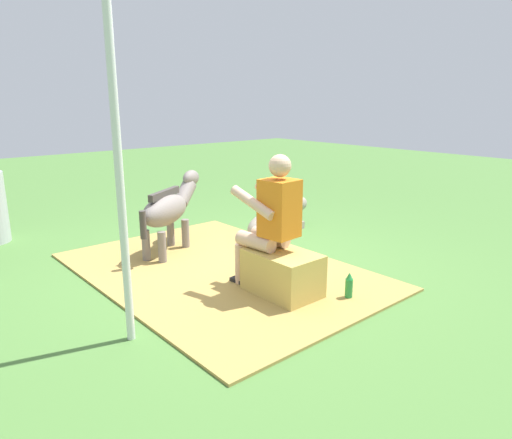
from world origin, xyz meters
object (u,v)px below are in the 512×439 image
at_px(pony_lying, 275,222).
at_px(tent_pole_left, 119,174).
at_px(soda_bottle, 349,287).
at_px(pony_standing, 169,209).
at_px(hay_bale, 282,274).
at_px(person_seated, 270,218).

bearing_deg(pony_lying, tent_pole_left, 115.23).
xyz_separation_m(soda_bottle, tent_pole_left, (0.63, 1.81, 1.14)).
bearing_deg(pony_lying, pony_standing, 77.44).
height_order(pony_standing, soda_bottle, pony_standing).
height_order(hay_bale, pony_lying, pony_lying).
bearing_deg(pony_standing, soda_bottle, -166.62).
xyz_separation_m(hay_bale, soda_bottle, (-0.47, -0.38, -0.08)).
height_order(pony_lying, tent_pole_left, tent_pole_left).
relative_size(hay_bale, pony_lying, 0.50).
xyz_separation_m(pony_standing, soda_bottle, (-2.20, -0.52, -0.41)).
height_order(person_seated, soda_bottle, person_seated).
relative_size(pony_standing, pony_lying, 0.89).
distance_m(hay_bale, pony_standing, 1.77).
bearing_deg(person_seated, soda_bottle, -147.77).
distance_m(soda_bottle, tent_pole_left, 2.23).
xyz_separation_m(pony_standing, tent_pole_left, (-1.57, 1.29, 0.72)).
distance_m(pony_lying, tent_pole_left, 3.15).
bearing_deg(person_seated, pony_lying, -44.80).
distance_m(hay_bale, tent_pole_left, 1.78).
bearing_deg(pony_standing, hay_bale, -175.39).
bearing_deg(tent_pole_left, pony_lying, -64.77).
xyz_separation_m(pony_lying, tent_pole_left, (-1.26, 2.68, 1.07)).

